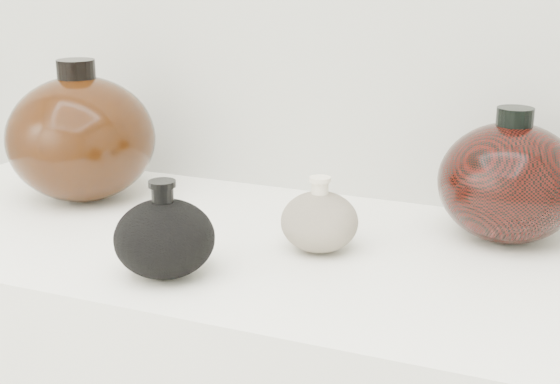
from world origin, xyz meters
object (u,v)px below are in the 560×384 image
at_px(black_gourd_vase, 165,238).
at_px(right_round_pot, 509,182).
at_px(left_round_pot, 81,138).
at_px(cream_gourd_vase, 319,221).

relative_size(black_gourd_vase, right_round_pot, 0.58).
xyz_separation_m(black_gourd_vase, left_round_pot, (-0.28, 0.22, 0.05)).
xyz_separation_m(cream_gourd_vase, right_round_pot, (0.22, 0.14, 0.04)).
relative_size(black_gourd_vase, cream_gourd_vase, 1.26).
relative_size(black_gourd_vase, left_round_pot, 0.54).
bearing_deg(right_round_pot, left_round_pot, -174.12).
height_order(black_gourd_vase, left_round_pot, left_round_pot).
bearing_deg(cream_gourd_vase, black_gourd_vase, -133.65).
bearing_deg(black_gourd_vase, left_round_pot, 141.59).
bearing_deg(black_gourd_vase, cream_gourd_vase, 46.35).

